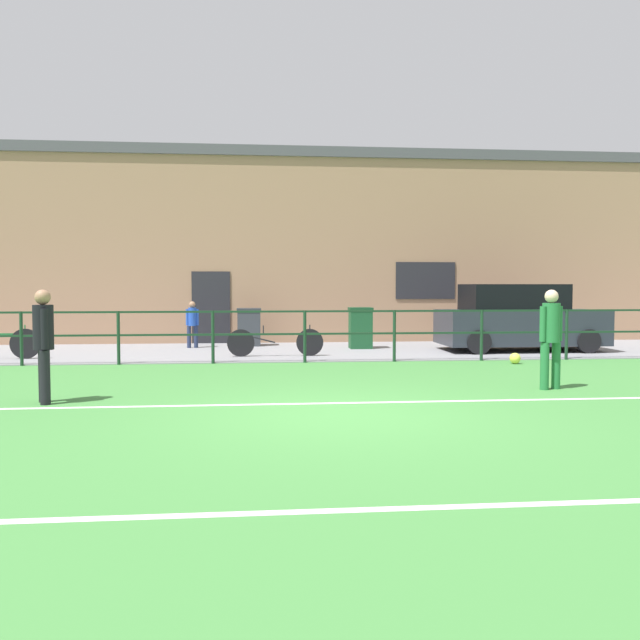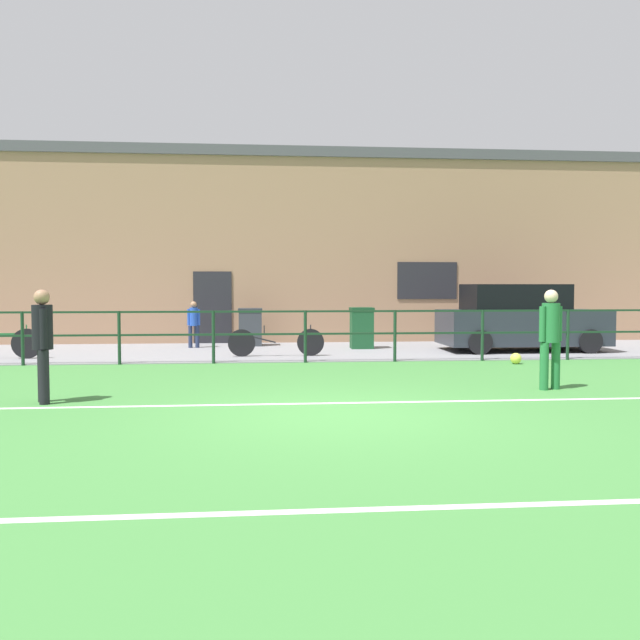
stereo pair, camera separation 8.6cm
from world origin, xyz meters
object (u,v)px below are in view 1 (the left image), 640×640
trash_bin_1 (249,327)px  player_striker (551,333)px  parked_car_red (518,319)px  trash_bin_0 (360,328)px  soccer_ball_match (515,358)px  spectator_child (192,321)px  bicycle_parked_0 (275,342)px  player_goalkeeper (43,339)px

trash_bin_1 → player_striker: bearing=-59.0°
parked_car_red → trash_bin_0: bearing=166.3°
soccer_ball_match → spectator_child: size_ratio=0.19×
parked_car_red → trash_bin_1: bearing=163.7°
parked_car_red → bicycle_parked_0: bearing=-172.5°
player_goalkeeper → bicycle_parked_0: 6.93m
soccer_ball_match → parked_car_red: size_ratio=0.06×
spectator_child → parked_car_red: size_ratio=0.30×
spectator_child → parked_car_red: bearing=167.9°
trash_bin_1 → bicycle_parked_0: bearing=-77.4°
parked_car_red → bicycle_parked_0: (-6.29, -0.83, -0.46)m
spectator_child → trash_bin_1: spectator_child is taller
spectator_child → trash_bin_1: bearing=-164.5°
player_goalkeeper → parked_car_red: 11.91m
trash_bin_1 → parked_car_red: bearing=-16.3°
player_goalkeeper → spectator_child: bearing=-30.8°
parked_car_red → trash_bin_0: 4.08m
spectator_child → trash_bin_1: size_ratio=1.20×
spectator_child → bicycle_parked_0: size_ratio=0.55×
spectator_child → trash_bin_0: spectator_child is taller
soccer_ball_match → player_goalkeeper: bearing=-154.8°
player_striker → trash_bin_1: 9.63m
player_striker → parked_car_red: parked_car_red is taller
player_goalkeeper → trash_bin_1: bearing=-39.6°
player_goalkeeper → parked_car_red: (9.79, 6.77, -0.11)m
bicycle_parked_0 → parked_car_red: bearing=7.5°
player_goalkeeper → spectator_child: player_goalkeeper is taller
bicycle_parked_0 → trash_bin_0: trash_bin_0 is taller
soccer_ball_match → spectator_child: bearing=149.6°
spectator_child → parked_car_red: parked_car_red is taller
bicycle_parked_0 → player_goalkeeper: bearing=-120.5°
player_goalkeeper → player_striker: bearing=-107.6°
parked_car_red → trash_bin_1: 7.22m
player_goalkeeper → parked_car_red: parked_car_red is taller
soccer_ball_match → trash_bin_0: (-2.80, 3.67, 0.45)m
parked_car_red → trash_bin_0: size_ratio=3.76×
player_striker → trash_bin_0: size_ratio=1.49×
player_striker → parked_car_red: bearing=53.9°
soccer_ball_match → parked_car_red: 3.03m
player_goalkeeper → trash_bin_1: (2.87, 8.79, -0.38)m
player_striker → trash_bin_1: player_striker is taller
parked_car_red → trash_bin_0: (-3.96, 0.96, -0.25)m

